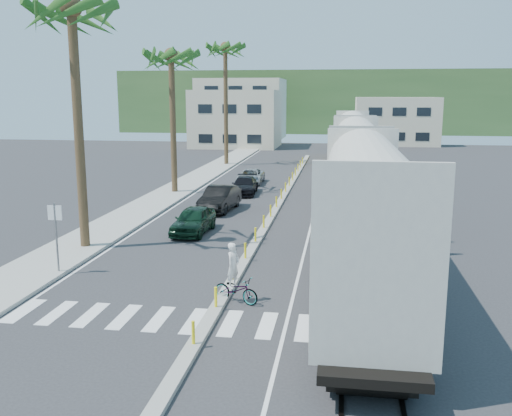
{
  "coord_description": "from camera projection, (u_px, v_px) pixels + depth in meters",
  "views": [
    {
      "loc": [
        4.13,
        -19.07,
        7.25
      ],
      "look_at": [
        0.15,
        7.2,
        2.0
      ],
      "focal_mm": 40.0,
      "sensor_mm": 36.0,
      "label": 1
    }
  ],
  "objects": [
    {
      "name": "freight_train",
      "position": [
        355.0,
        160.0,
        39.22
      ],
      "size": [
        3.0,
        60.94,
        5.85
      ],
      "color": "beige",
      "rests_on": "ground"
    },
    {
      "name": "rails",
      "position": [
        352.0,
        185.0,
        46.93
      ],
      "size": [
        1.56,
        100.0,
        0.06
      ],
      "color": "black",
      "rests_on": "ground"
    },
    {
      "name": "palm_trees",
      "position": [
        176.0,
        46.0,
        41.62
      ],
      "size": [
        3.5,
        37.2,
        13.75
      ],
      "color": "brown",
      "rests_on": "ground"
    },
    {
      "name": "car_second",
      "position": [
        220.0,
        199.0,
        36.42
      ],
      "size": [
        2.51,
        5.04,
        1.56
      ],
      "primitive_type": "imported",
      "rotation": [
        0.0,
        0.0,
        -0.09
      ],
      "color": "black",
      "rests_on": "ground"
    },
    {
      "name": "car_lead",
      "position": [
        193.0,
        220.0,
        30.44
      ],
      "size": [
        2.07,
        4.34,
        1.42
      ],
      "primitive_type": "imported",
      "rotation": [
        0.0,
        0.0,
        -0.05
      ],
      "color": "black",
      "rests_on": "ground"
    },
    {
      "name": "median",
      "position": [
        281.0,
        200.0,
        39.86
      ],
      "size": [
        0.45,
        60.0,
        0.85
      ],
      "color": "gray",
      "rests_on": "ground"
    },
    {
      "name": "ground",
      "position": [
        222.0,
        301.0,
        20.51
      ],
      "size": [
        140.0,
        140.0,
        0.0
      ],
      "primitive_type": "plane",
      "color": "#28282B",
      "rests_on": "ground"
    },
    {
      "name": "buildings",
      "position": [
        276.0,
        114.0,
        90.11
      ],
      "size": [
        38.0,
        27.0,
        10.0
      ],
      "color": "beige",
      "rests_on": "ground"
    },
    {
      "name": "sidewalk",
      "position": [
        183.0,
        186.0,
        45.99
      ],
      "size": [
        3.0,
        90.0,
        0.15
      ],
      "primitive_type": "cube",
      "color": "gray",
      "rests_on": "ground"
    },
    {
      "name": "hillside",
      "position": [
        323.0,
        102.0,
        116.34
      ],
      "size": [
        80.0,
        20.0,
        12.0
      ],
      "primitive_type": "cube",
      "color": "#385628",
      "rests_on": "ground"
    },
    {
      "name": "car_rear",
      "position": [
        251.0,
        176.0,
        47.75
      ],
      "size": [
        2.12,
        4.37,
        1.2
      ],
      "primitive_type": "imported",
      "rotation": [
        0.0,
        0.0,
        0.02
      ],
      "color": "#ACAFB1",
      "rests_on": "ground"
    },
    {
      "name": "street_sign",
      "position": [
        56.0,
        228.0,
        23.14
      ],
      "size": [
        0.6,
        0.08,
        3.0
      ],
      "color": "slate",
      "rests_on": "ground"
    },
    {
      "name": "cyclist",
      "position": [
        236.0,
        284.0,
        20.23
      ],
      "size": [
        1.89,
        2.23,
        2.18
      ],
      "rotation": [
        0.0,
        0.0,
        1.18
      ],
      "color": "#9EA0A5",
      "rests_on": "ground"
    },
    {
      "name": "car_third",
      "position": [
        244.0,
        186.0,
        42.6
      ],
      "size": [
        2.26,
        4.6,
        1.28
      ],
      "primitive_type": "imported",
      "rotation": [
        0.0,
        0.0,
        0.05
      ],
      "color": "black",
      "rests_on": "ground"
    },
    {
      "name": "crosswalk",
      "position": [
        209.0,
        322.0,
        18.57
      ],
      "size": [
        14.0,
        2.2,
        0.01
      ],
      "primitive_type": "cube",
      "color": "silver",
      "rests_on": "ground"
    },
    {
      "name": "lane_markings",
      "position": [
        261.0,
        189.0,
        45.08
      ],
      "size": [
        9.42,
        90.0,
        0.01
      ],
      "color": "silver",
      "rests_on": "ground"
    }
  ]
}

